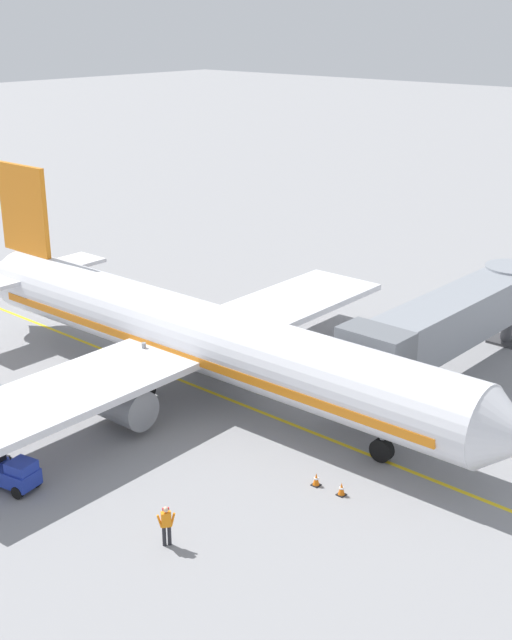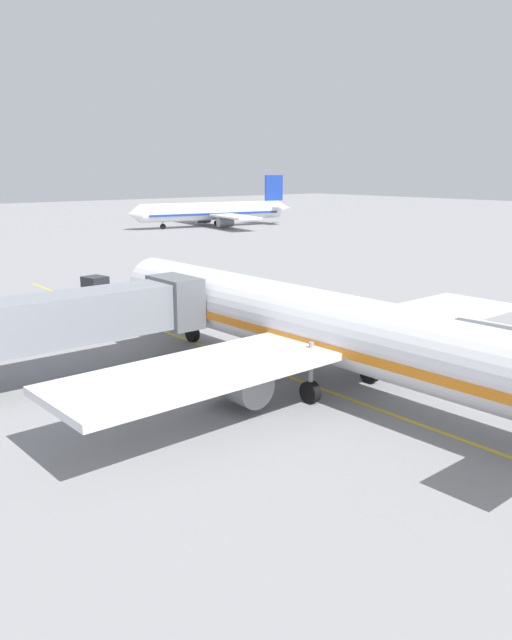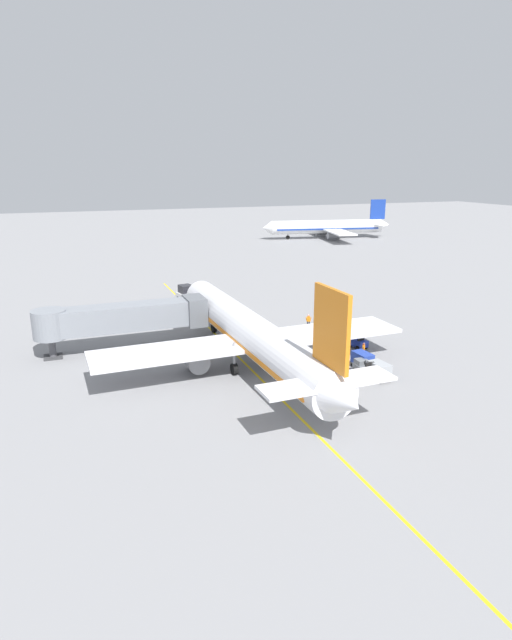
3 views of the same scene
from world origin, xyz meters
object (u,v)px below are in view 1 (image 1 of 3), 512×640
at_px(safety_cone_nose_right, 342,489).
at_px(ground_crew_loader, 166,524).
at_px(safety_cone_nose_left, 316,479).
at_px(parked_airliner, 198,337).
at_px(jet_bridge, 453,319).
at_px(baggage_tug_trailing, 12,473).

bearing_deg(safety_cone_nose_right, ground_crew_loader, -21.57).
distance_m(ground_crew_loader, safety_cone_nose_left, 7.43).
distance_m(parked_airliner, jet_bridge, 14.02).
xyz_separation_m(parked_airliner, baggage_tug_trailing, (12.17, 0.94, -2.47)).
relative_size(parked_airliner, safety_cone_nose_right, 63.18).
xyz_separation_m(ground_crew_loader, safety_cone_nose_right, (-7.32, 2.89, -0.66)).
bearing_deg(baggage_tug_trailing, jet_bridge, 160.57).
xyz_separation_m(jet_bridge, baggage_tug_trailing, (22.90, -8.08, -2.75)).
height_order(parked_airliner, jet_bridge, parked_airliner).
distance_m(jet_bridge, safety_cone_nose_right, 14.63).
distance_m(jet_bridge, baggage_tug_trailing, 24.44).
xyz_separation_m(baggage_tug_trailing, safety_cone_nose_right, (-8.90, 10.90, -0.42)).
xyz_separation_m(jet_bridge, safety_cone_nose_right, (14.01, 2.82, -3.17)).
bearing_deg(safety_cone_nose_right, jet_bridge, -168.63).
bearing_deg(jet_bridge, ground_crew_loader, -0.21).
xyz_separation_m(baggage_tug_trailing, safety_cone_nose_left, (-8.80, 9.62, -0.42)).
relative_size(baggage_tug_trailing, safety_cone_nose_right, 4.57).
bearing_deg(jet_bridge, safety_cone_nose_right, 11.37).
relative_size(jet_bridge, ground_crew_loader, 10.28).
relative_size(parked_airliner, safety_cone_nose_left, 63.18).
height_order(jet_bridge, ground_crew_loader, jet_bridge).
distance_m(safety_cone_nose_left, safety_cone_nose_right, 1.28).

